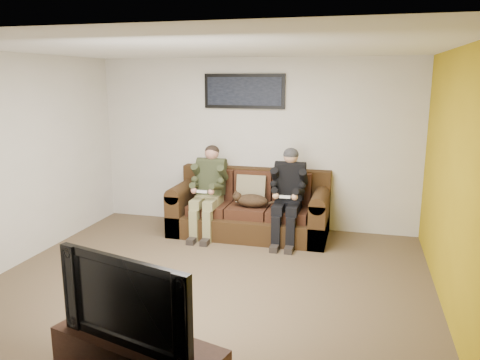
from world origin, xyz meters
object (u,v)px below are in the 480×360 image
(sofa, at_px, (251,210))
(television, at_px, (135,296))
(person_right, at_px, (288,190))
(person_left, at_px, (209,185))
(framed_poster, at_px, (244,91))
(cat, at_px, (251,200))

(sofa, xyz_separation_m, television, (0.04, -3.78, 0.41))
(person_right, bearing_deg, person_left, -179.98)
(framed_poster, distance_m, television, 4.38)
(person_left, height_order, framed_poster, framed_poster)
(person_right, bearing_deg, framed_poster, 144.01)
(cat, distance_m, framed_poster, 1.67)
(person_left, relative_size, person_right, 0.99)
(sofa, height_order, person_left, person_left)
(person_left, xyz_separation_m, framed_poster, (0.39, 0.58, 1.35))
(person_right, bearing_deg, television, -98.71)
(person_left, distance_m, cat, 0.67)
(person_left, bearing_deg, framed_poster, 55.69)
(person_left, distance_m, person_right, 1.19)
(person_right, xyz_separation_m, cat, (-0.54, -0.01, -0.19))
(person_left, bearing_deg, television, -79.92)
(sofa, xyz_separation_m, person_right, (0.59, -0.19, 0.39))
(television, bearing_deg, framed_poster, 108.97)
(person_left, relative_size, cat, 2.00)
(person_right, distance_m, cat, 0.57)
(sofa, relative_size, framed_poster, 1.84)
(person_left, distance_m, framed_poster, 1.52)
(cat, relative_size, television, 0.57)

